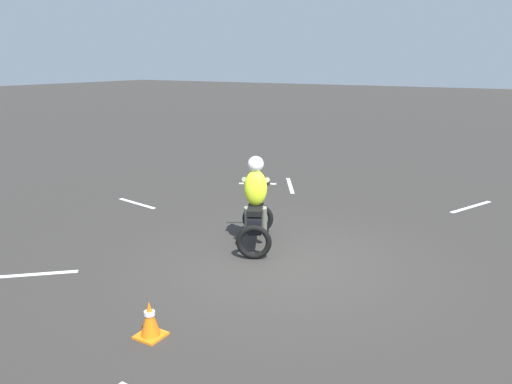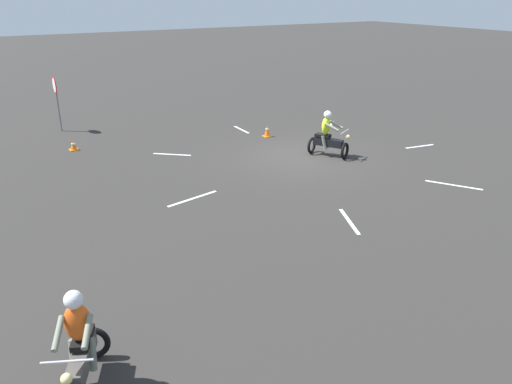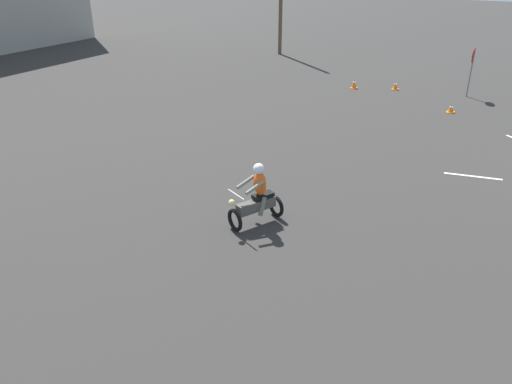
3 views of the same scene
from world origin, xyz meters
The scene contains 13 objects.
ground_plane centered at (0.00, 0.00, 0.00)m, with size 120.00×120.00×0.00m, color #2D2B28.
motorcycle_rider_foreground centered at (-0.42, -0.82, 0.73)m, with size 1.52×1.19×1.66m.
motorcycle_rider_background centered at (-7.48, 9.47, 0.73)m, with size 1.53×1.15×1.66m.
stop_sign centered at (8.14, 6.77, 1.63)m, with size 0.70×0.08×2.30m.
traffic_cone_near_left centered at (2.87, -0.33, 0.23)m, with size 0.32×0.32×0.47m.
traffic_cone_mid_left centered at (5.06, 6.92, 0.17)m, with size 0.32×0.32×0.35m.
lane_stripe_e centered at (4.36, 0.04, 0.00)m, with size 0.10×1.33×0.01m, color silver.
lane_stripe_ne centered at (2.63, 3.95, 0.00)m, with size 0.10×1.44×0.01m, color silver.
lane_stripe_n centered at (-1.59, 5.03, 0.00)m, with size 0.10×1.72×0.01m, color silver.
lane_stripe_nw centered at (-5.10, 2.14, 0.00)m, with size 0.10×1.55×0.01m, color silver.
lane_stripe_sw centered at (-4.77, -2.36, 0.00)m, with size 0.10×1.69×0.01m, color silver.
lane_stripe_s centered at (-1.35, -4.65, 0.00)m, with size 0.10×1.30×0.01m, color silver.
lane_stripe_se centered at (2.72, -3.46, 0.00)m, with size 0.10×2.12×0.01m, color silver.
Camera 2 is at (-13.95, 10.31, 5.64)m, focal length 35.00 mm.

